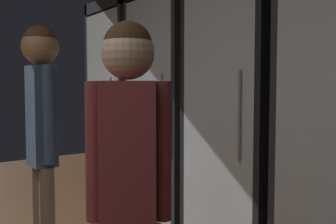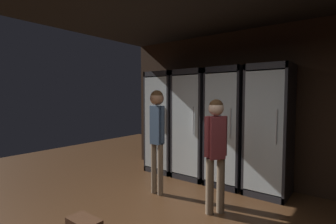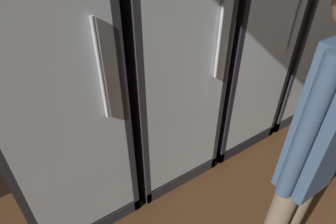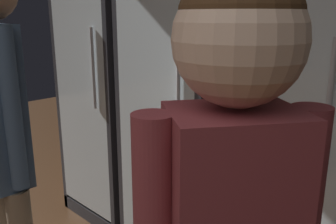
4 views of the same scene
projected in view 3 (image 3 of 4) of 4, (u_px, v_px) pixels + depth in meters
The scene contains 5 objects.
cooler_far_left at pixel (41, 74), 1.48m from camera, with size 0.65×0.67×2.10m.
cooler_left at pixel (155, 44), 1.80m from camera, with size 0.65×0.67×2.10m.
cooler_center at pixel (234, 24), 2.12m from camera, with size 0.65×0.67×2.10m.
cooler_right at pixel (293, 8), 2.44m from camera, with size 0.65×0.67×2.10m.
shopper_near at pixel (322, 132), 0.99m from camera, with size 0.30×0.22×1.69m.
Camera 3 is at (-2.15, 1.24, 1.76)m, focal length 29.82 mm.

